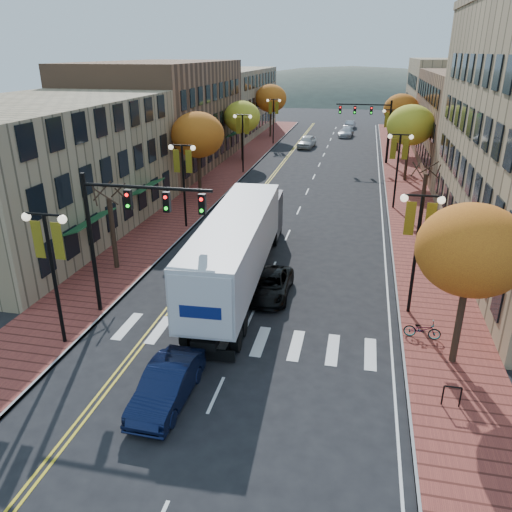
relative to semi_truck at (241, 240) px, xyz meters
The scene contains 32 objects.
ground 8.42m from the semi_truck, 79.91° to the right, with size 200.00×200.00×0.00m, color black.
sidewalk_left 25.84m from the semi_truck, 107.16° to the left, with size 4.00×85.00×0.15m, color brown.
sidewalk_right 26.80m from the semi_truck, 67.05° to the left, with size 4.00×85.00×0.15m, color brown.
building_left_near 16.52m from the semi_truck, 161.95° to the left, with size 12.00×22.00×9.00m, color #9E8966.
building_left_mid 32.26m from the semi_truck, 119.04° to the left, with size 12.00×24.00×11.00m, color brown.
building_left_far 55.37m from the semi_truck, 106.37° to the left, with size 12.00×26.00×9.50m, color #9E8966.
building_right_mid 39.55m from the semi_truck, 59.71° to the left, with size 15.00×24.00×10.00m, color brown.
building_right_far 59.59m from the semi_truck, 70.45° to the left, with size 15.00×20.00×11.00m, color #9E8966.
tree_left_a 7.59m from the semi_truck, behind, with size 0.28×0.28×4.20m.
tree_left_b 18.03m from the semi_truck, 115.27° to the left, with size 4.48×4.48×7.21m.
tree_left_c 33.07m from the semi_truck, 103.31° to the left, with size 4.16×4.16×6.69m.
tree_left_d 50.75m from the semi_truck, 98.62° to the left, with size 4.61×4.61×7.42m.
tree_right_a 12.25m from the semi_truck, 29.63° to the right, with size 4.16×4.16×6.69m.
tree_right_b 14.49m from the semi_truck, 44.08° to the left, with size 0.28×0.28×4.20m.
tree_right_c 28.24m from the semi_truck, 68.24° to the left, with size 4.48×4.48×7.21m.
tree_right_d 43.44m from the semi_truck, 76.10° to the left, with size 4.35×4.35×7.00m.
lamp_left_a 10.15m from the semi_truck, 127.56° to the right, with size 1.96×0.36×6.05m.
lamp_left_b 10.28m from the semi_truck, 127.01° to the left, with size 1.96×0.36×6.05m.
lamp_left_c 26.84m from the semi_truck, 103.14° to the left, with size 1.96×0.36×6.05m.
lamp_left_d 44.54m from the semi_truck, 97.87° to the left, with size 1.96×0.36×6.05m.
lamp_right_a 9.29m from the semi_truck, 12.16° to the right, with size 1.96×0.36×6.05m.
lamp_right_b 18.47m from the semi_truck, 61.01° to the left, with size 1.96×0.36×6.05m.
lamp_right_c 35.27m from the semi_truck, 75.35° to the left, with size 1.96×0.36×6.05m.
traffic_mast_near 6.84m from the semi_truck, 129.56° to the right, with size 6.10×0.35×7.00m.
traffic_mast_far 34.85m from the semi_truck, 78.57° to the left, with size 6.10×0.34×7.00m.
semi_truck is the anchor object (origin of this frame).
navy_sedan 10.78m from the semi_truck, 91.17° to the right, with size 1.52×4.37×1.44m, color black.
black_suv 3.00m from the semi_truck, 35.75° to the right, with size 2.05×4.44×1.23m, color black.
car_far_white 42.74m from the semi_truck, 91.70° to the left, with size 1.90×4.72×1.61m, color silver.
car_far_silver 53.23m from the semi_truck, 86.24° to the left, with size 1.92×4.73×1.37m, color #B9B9C1.
car_far_oncoming 62.51m from the semi_truck, 86.52° to the left, with size 1.35×3.86×1.27m, color #B0B0B8.
bicycle 10.45m from the semi_truck, 24.97° to the right, with size 0.55×1.59×0.83m, color gray.
Camera 1 is at (4.67, -16.73, 12.00)m, focal length 35.00 mm.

